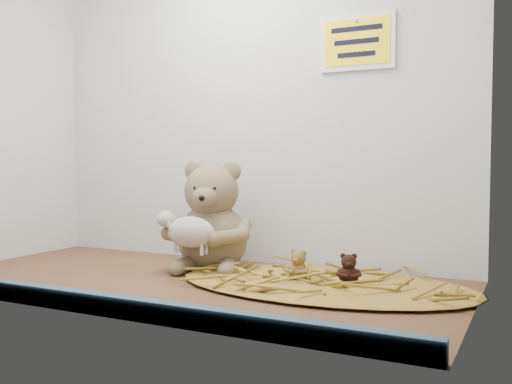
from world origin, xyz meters
The scene contains 8 objects.
alcove_shell centered at (0.00, 9.00, 45.00)cm, with size 120.40×60.20×90.40cm.
front_rail centered at (0.00, -28.80, 1.80)cm, with size 119.28×2.20×3.60cm, color #39586D.
straw_bed centered at (29.03, 9.31, 0.63)cm, with size 65.61×38.10×1.27cm, color brown.
main_teddy centered at (-2.30, 15.99, 13.43)cm, with size 21.66×22.86×26.86cm, color #877053, non-canonical shape.
toy_lamb centered at (-2.30, 6.36, 10.28)cm, with size 15.61×9.53×10.09cm, color #B4ACA1, non-canonical shape.
mini_teddy_tan centered at (23.62, 8.73, 4.59)cm, with size 5.36×5.66×6.65cm, color olive, non-canonical shape.
mini_teddy_brown centered at (34.44, 9.88, 4.51)cm, with size 5.22×5.51×6.48cm, color black, non-canonical shape.
wall_sign centered at (30.00, 29.40, 55.00)cm, with size 16.00×1.20×11.00cm, color yellow.
Camera 1 is at (69.65, -104.19, 26.40)cm, focal length 40.00 mm.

